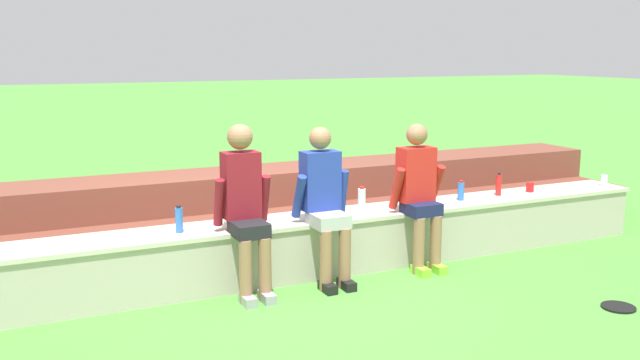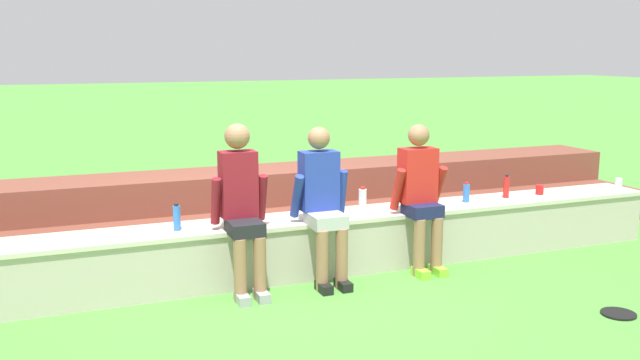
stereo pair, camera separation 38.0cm
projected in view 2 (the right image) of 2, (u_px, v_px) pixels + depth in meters
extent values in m
plane|color=#4C9338|center=(292.00, 285.00, 6.28)|extent=(80.00, 80.00, 0.00)
cube|color=#B7AF9E|center=(283.00, 248.00, 6.47)|extent=(8.22, 0.52, 0.55)
cube|color=beige|center=(283.00, 221.00, 6.42)|extent=(8.26, 0.56, 0.04)
cube|color=brown|center=(257.00, 235.00, 7.25)|extent=(9.82, 0.78, 0.37)
cube|color=brown|center=(237.00, 203.00, 7.93)|extent=(9.82, 0.78, 0.75)
cylinder|color=#996B4C|center=(240.00, 271.00, 5.82)|extent=(0.11, 0.11, 0.55)
cylinder|color=#996B4C|center=(260.00, 268.00, 5.88)|extent=(0.11, 0.11, 0.55)
cube|color=#99999E|center=(242.00, 298.00, 5.83)|extent=(0.10, 0.22, 0.08)
cube|color=#99999E|center=(262.00, 296.00, 5.89)|extent=(0.10, 0.22, 0.08)
cube|color=black|center=(245.00, 228.00, 5.92)|extent=(0.28, 0.34, 0.12)
cube|color=maroon|center=(238.00, 184.00, 6.03)|extent=(0.31, 0.20, 0.58)
sphere|color=#996B4C|center=(237.00, 136.00, 5.95)|extent=(0.22, 0.22, 0.22)
cylinder|color=maroon|center=(216.00, 201.00, 5.96)|extent=(0.08, 0.18, 0.43)
cylinder|color=maroon|center=(262.00, 197.00, 6.11)|extent=(0.08, 0.18, 0.43)
cylinder|color=#996B4C|center=(322.00, 261.00, 6.09)|extent=(0.11, 0.11, 0.55)
cylinder|color=#996B4C|center=(342.00, 258.00, 6.15)|extent=(0.11, 0.11, 0.55)
cube|color=black|center=(324.00, 288.00, 6.09)|extent=(0.10, 0.22, 0.08)
cube|color=black|center=(343.00, 285.00, 6.16)|extent=(0.10, 0.22, 0.08)
cube|color=#B2B2B7|center=(326.00, 220.00, 6.19)|extent=(0.31, 0.35, 0.12)
cube|color=#23389E|center=(319.00, 181.00, 6.29)|extent=(0.34, 0.20, 0.54)
sphere|color=#996B4C|center=(319.00, 138.00, 6.21)|extent=(0.20, 0.20, 0.20)
cylinder|color=#23389E|center=(297.00, 196.00, 6.21)|extent=(0.08, 0.23, 0.42)
cylinder|color=#23389E|center=(342.00, 192.00, 6.37)|extent=(0.08, 0.16, 0.43)
cylinder|color=#996B4C|center=(419.00, 248.00, 6.49)|extent=(0.11, 0.11, 0.55)
cylinder|color=#996B4C|center=(437.00, 246.00, 6.56)|extent=(0.11, 0.11, 0.55)
cube|color=#8CD833|center=(421.00, 273.00, 6.50)|extent=(0.10, 0.22, 0.08)
cube|color=#8CD833|center=(438.00, 270.00, 6.56)|extent=(0.10, 0.22, 0.08)
cube|color=#191E47|center=(422.00, 210.00, 6.57)|extent=(0.31, 0.30, 0.12)
cube|color=red|center=(418.00, 175.00, 6.61)|extent=(0.34, 0.20, 0.52)
sphere|color=#996B4C|center=(419.00, 135.00, 6.54)|extent=(0.20, 0.20, 0.20)
cylinder|color=red|center=(398.00, 189.00, 6.54)|extent=(0.08, 0.22, 0.42)
cylinder|color=red|center=(439.00, 186.00, 6.70)|extent=(0.08, 0.24, 0.42)
cylinder|color=silver|center=(363.00, 201.00, 6.64)|extent=(0.07, 0.07, 0.23)
cylinder|color=red|center=(363.00, 188.00, 6.61)|extent=(0.04, 0.04, 0.02)
cylinder|color=red|center=(506.00, 187.00, 7.34)|extent=(0.06, 0.06, 0.23)
cylinder|color=black|center=(507.00, 176.00, 7.31)|extent=(0.04, 0.04, 0.02)
cylinder|color=blue|center=(466.00, 193.00, 7.13)|extent=(0.07, 0.07, 0.19)
cylinder|color=red|center=(467.00, 183.00, 7.11)|extent=(0.04, 0.04, 0.02)
cylinder|color=blue|center=(177.00, 218.00, 6.01)|extent=(0.06, 0.06, 0.22)
cylinder|color=black|center=(176.00, 205.00, 5.99)|extent=(0.04, 0.04, 0.02)
cylinder|color=white|center=(619.00, 184.00, 7.80)|extent=(0.08, 0.08, 0.12)
cylinder|color=red|center=(540.00, 190.00, 7.51)|extent=(0.08, 0.08, 0.10)
cylinder|color=black|center=(618.00, 314.00, 5.57)|extent=(0.28, 0.28, 0.02)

